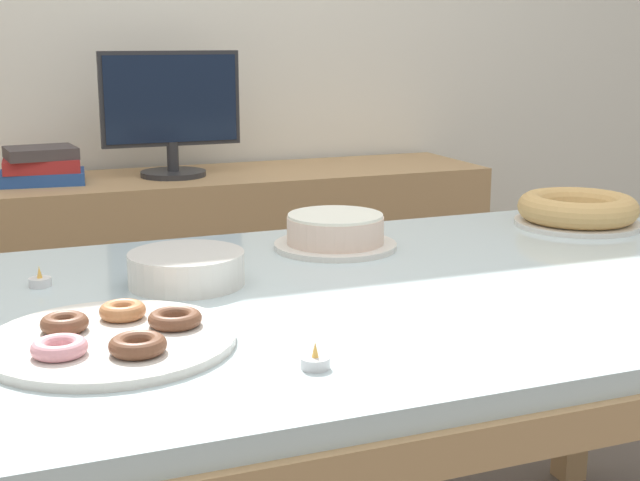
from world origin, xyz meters
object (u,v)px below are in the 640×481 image
plate_stack (187,268)px  tealight_right_edge (315,361)px  cake_golden_bundt (577,210)px  computer_monitor (171,114)px  pastry_platter (112,338)px  tealight_near_front (40,281)px  cake_chocolate_round (335,233)px  book_stack (42,166)px

plate_stack → tealight_right_edge: 0.48m
cake_golden_bundt → plate_stack: bearing=-170.6°
tealight_right_edge → computer_monitor: bearing=84.1°
pastry_platter → plate_stack: bearing=57.6°
cake_golden_bundt → tealight_near_front: size_ratio=7.31×
cake_golden_bundt → plate_stack: size_ratio=1.39×
cake_chocolate_round → tealight_near_front: bearing=-172.9°
cake_chocolate_round → tealight_near_front: 0.61m
book_stack → cake_chocolate_round: 1.12m
cake_chocolate_round → cake_golden_bundt: same height
cake_golden_bundt → tealight_near_front: cake_golden_bundt is taller
computer_monitor → cake_golden_bundt: size_ratio=1.45×
book_stack → tealight_right_edge: 1.64m
book_stack → cake_chocolate_round: book_stack is taller
plate_stack → tealight_near_front: 0.26m
computer_monitor → book_stack: computer_monitor is taller
cake_golden_bundt → plate_stack: (-0.98, -0.16, -0.01)m
computer_monitor → cake_golden_bundt: bearing=-53.0°
tealight_right_edge → tealight_near_front: (-0.31, 0.56, 0.00)m
cake_chocolate_round → cake_golden_bundt: 0.62m
cake_chocolate_round → tealight_right_edge: bearing=-114.8°
computer_monitor → cake_chocolate_round: 1.01m
cake_chocolate_round → tealight_right_edge: (-0.29, -0.63, -0.02)m
pastry_platter → tealight_near_front: (-0.07, 0.36, -0.00)m
tealight_right_edge → cake_golden_bundt: bearing=34.8°
cake_golden_bundt → plate_stack: 0.99m
cake_golden_bundt → tealight_near_front: bearing=-176.4°
book_stack → cake_golden_bundt: (1.13, -0.99, -0.03)m
tealight_near_front → tealight_right_edge: bearing=-60.7°
computer_monitor → pastry_platter: 1.50m
tealight_near_front → cake_chocolate_round: bearing=7.1°
book_stack → computer_monitor: bearing=-0.2°
computer_monitor → tealight_right_edge: (-0.17, -1.63, -0.20)m
tealight_near_front → computer_monitor: bearing=65.8°
plate_stack → tealight_right_edge: bearing=-82.2°
computer_monitor → pastry_platter: bearing=-106.0°
tealight_near_front → plate_stack: bearing=-18.7°
book_stack → plate_stack: size_ratio=1.21×
book_stack → pastry_platter: 1.43m
cake_chocolate_round → pastry_platter: (-0.54, -0.44, -0.02)m
tealight_right_edge → tealight_near_front: 0.64m
plate_stack → cake_chocolate_round: bearing=24.1°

